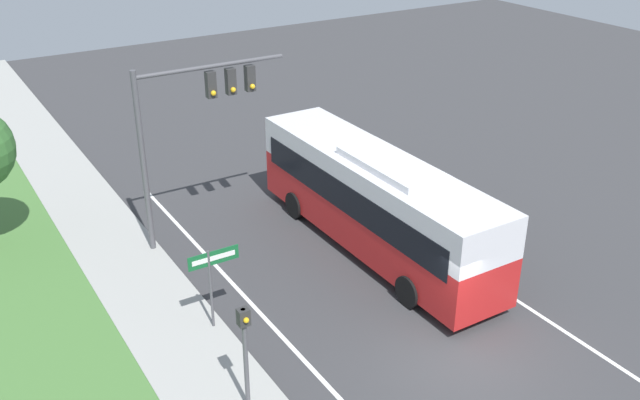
# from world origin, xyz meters

# --- Properties ---
(ground_plane) EXTENTS (80.00, 80.00, 0.00)m
(ground_plane) POSITION_xyz_m (0.00, 0.00, 0.00)
(ground_plane) COLOR #38383A
(lane_divider_far) EXTENTS (0.14, 30.00, 0.01)m
(lane_divider_far) POSITION_xyz_m (3.60, 0.00, 0.00)
(lane_divider_far) COLOR silver
(lane_divider_far) RESTS_ON ground_plane
(bus) EXTENTS (2.64, 11.36, 3.66)m
(bus) POSITION_xyz_m (1.69, 6.15, 1.98)
(bus) COLOR red
(bus) RESTS_ON ground_plane
(signal_gantry) EXTENTS (5.43, 0.41, 6.52)m
(signal_gantry) POSITION_xyz_m (-3.22, 10.06, 4.75)
(signal_gantry) COLOR #4C4C51
(signal_gantry) RESTS_ON ground_plane
(pedestrian_signal) EXTENTS (0.28, 0.34, 3.05)m
(pedestrian_signal) POSITION_xyz_m (-5.78, 1.07, 2.08)
(pedestrian_signal) COLOR #4C4C51
(pedestrian_signal) RESTS_ON ground_plane
(street_sign) EXTENTS (1.54, 0.08, 2.65)m
(street_sign) POSITION_xyz_m (-5.04, 4.67, 1.92)
(street_sign) COLOR #4C4C51
(street_sign) RESTS_ON ground_plane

